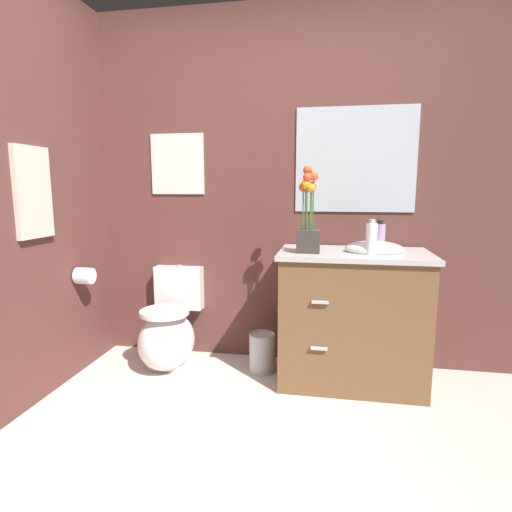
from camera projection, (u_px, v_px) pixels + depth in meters
The scene contains 12 objects.
ground_plane at pixel (247, 511), 1.64m from camera, with size 9.27×9.27×0.00m, color beige.
wall_back at pixel (318, 190), 2.91m from camera, with size 4.33×0.05×2.50m, color brown.
toilet at pixel (169, 333), 2.96m from camera, with size 0.38×0.59×0.69m.
vanity_cabinet at pixel (352, 316), 2.68m from camera, with size 0.94×0.56×1.05m.
flower_vase at pixel (308, 222), 2.56m from camera, with size 0.14×0.14×0.53m.
soap_bottle at pixel (380, 237), 2.59m from camera, with size 0.06×0.06×0.20m.
lotion_bottle at pixel (371, 238), 2.48m from camera, with size 0.07×0.07×0.21m.
trash_bin at pixel (262, 352), 2.88m from camera, with size 0.18×0.18×0.27m.
wall_poster at pixel (177, 164), 3.03m from camera, with size 0.40×0.01×0.43m, color silver.
wall_mirror at pixel (355, 160), 2.80m from camera, with size 0.80×0.01×0.70m, color #B2BCC6.
hanging_towel at pixel (33, 193), 2.36m from camera, with size 0.03×0.28×0.52m, color beige.
toilet_paper_roll at pixel (85, 276), 2.78m from camera, with size 0.11×0.11×0.11m, color white.
Camera 1 is at (0.29, -1.43, 1.26)m, focal length 29.14 mm.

